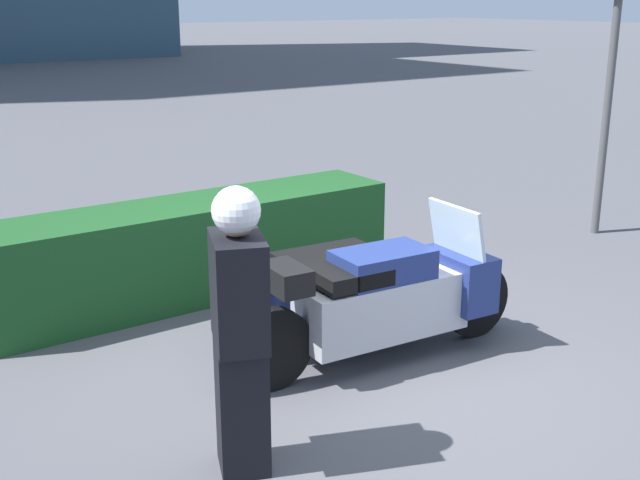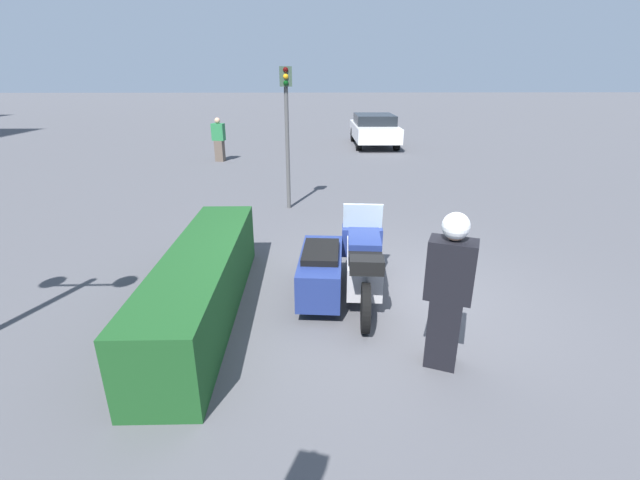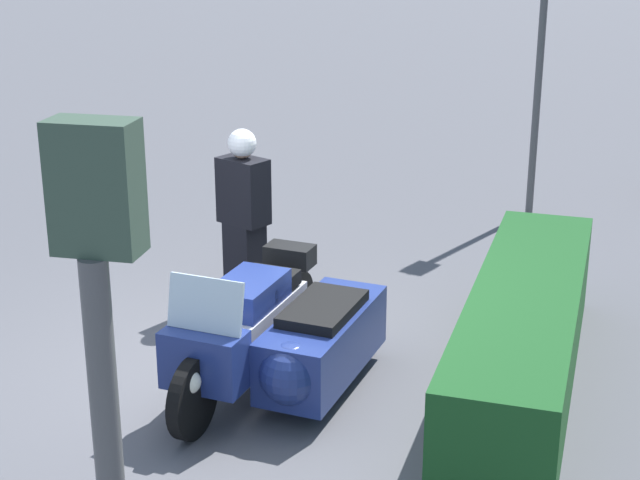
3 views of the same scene
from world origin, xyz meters
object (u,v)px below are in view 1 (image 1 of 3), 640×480
police_motorcycle (364,291)px  officer_rider (240,326)px  hedge_bush_curbside (195,249)px  traffic_light_near (611,55)px

police_motorcycle → officer_rider: (-1.66, -0.96, 0.44)m
hedge_bush_curbside → traffic_light_near: traffic_light_near is taller
hedge_bush_curbside → police_motorcycle: bearing=-73.0°
police_motorcycle → traffic_light_near: size_ratio=0.80×
officer_rider → traffic_light_near: (5.86, 1.90, 1.16)m
officer_rider → hedge_bush_curbside: size_ratio=0.44×
police_motorcycle → hedge_bush_curbside: police_motorcycle is taller
officer_rider → traffic_light_near: 6.27m
police_motorcycle → officer_rider: size_ratio=1.45×
traffic_light_near → police_motorcycle: bearing=7.8°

